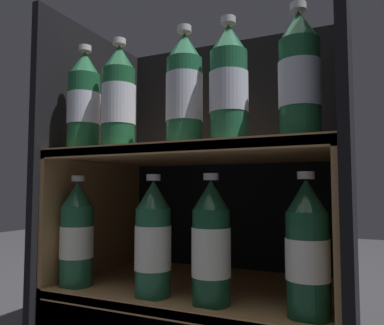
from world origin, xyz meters
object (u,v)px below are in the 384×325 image
(bottle_upper_front_2, at_px, (184,92))
(bottle_lower_front_1, at_px, (153,241))
(bottle_upper_front_4, at_px, (300,78))
(bottle_lower_front_3, at_px, (307,251))
(bottle_upper_front_0, at_px, (84,103))
(bottle_lower_front_2, at_px, (211,245))
(bottle_upper_front_3, at_px, (229,86))
(bottle_lower_front_0, at_px, (77,236))
(bottle_upper_front_1, at_px, (119,99))

(bottle_upper_front_2, distance_m, bottle_lower_front_1, 0.34)
(bottle_upper_front_4, relative_size, bottle_lower_front_3, 1.00)
(bottle_upper_front_2, bearing_deg, bottle_upper_front_0, 180.00)
(bottle_lower_front_2, bearing_deg, bottle_upper_front_0, 180.00)
(bottle_upper_front_4, height_order, bottle_lower_front_3, bottle_upper_front_4)
(bottle_upper_front_3, distance_m, bottle_lower_front_2, 0.33)
(bottle_lower_front_3, bearing_deg, bottle_lower_front_0, 180.00)
(bottle_upper_front_0, relative_size, bottle_upper_front_3, 1.00)
(bottle_upper_front_2, bearing_deg, bottle_upper_front_3, -0.00)
(bottle_lower_front_0, relative_size, bottle_lower_front_2, 1.00)
(bottle_upper_front_0, xyz_separation_m, bottle_upper_front_1, (0.11, -0.00, -0.00))
(bottle_upper_front_4, bearing_deg, bottle_upper_front_0, 180.00)
(bottle_upper_front_0, xyz_separation_m, bottle_lower_front_1, (0.20, -0.00, -0.33))
(bottle_upper_front_4, relative_size, bottle_lower_front_2, 1.00)
(bottle_lower_front_1, bearing_deg, bottle_upper_front_3, -0.00)
(bottle_upper_front_1, xyz_separation_m, bottle_lower_front_2, (0.24, 0.00, -0.33))
(bottle_lower_front_0, distance_m, bottle_lower_front_1, 0.22)
(bottle_upper_front_4, xyz_separation_m, bottle_lower_front_2, (-0.18, 0.00, -0.33))
(bottle_lower_front_3, bearing_deg, bottle_upper_front_3, 180.00)
(bottle_upper_front_0, bearing_deg, bottle_upper_front_2, 0.00)
(bottle_upper_front_0, height_order, bottle_lower_front_2, bottle_upper_front_0)
(bottle_upper_front_1, bearing_deg, bottle_upper_front_0, 180.00)
(bottle_upper_front_3, distance_m, bottle_lower_front_0, 0.52)
(bottle_upper_front_2, xyz_separation_m, bottle_lower_front_1, (-0.08, -0.00, -0.33))
(bottle_upper_front_3, bearing_deg, bottle_lower_front_1, 180.00)
(bottle_upper_front_1, height_order, bottle_lower_front_2, bottle_upper_front_1)
(bottle_upper_front_1, distance_m, bottle_lower_front_0, 0.35)
(bottle_upper_front_1, bearing_deg, bottle_upper_front_2, 0.00)
(bottle_upper_front_0, height_order, bottle_upper_front_1, same)
(bottle_upper_front_1, distance_m, bottle_lower_front_2, 0.41)
(bottle_upper_front_0, bearing_deg, bottle_upper_front_4, -0.00)
(bottle_upper_front_3, xyz_separation_m, bottle_lower_front_2, (-0.04, 0.00, -0.33))
(bottle_upper_front_3, xyz_separation_m, bottle_lower_front_3, (0.15, 0.00, -0.33))
(bottle_upper_front_0, xyz_separation_m, bottle_upper_front_4, (0.53, -0.00, -0.00))
(bottle_upper_front_1, xyz_separation_m, bottle_lower_front_3, (0.43, -0.00, -0.33))
(bottle_lower_front_2, bearing_deg, bottle_lower_front_3, -0.00)
(bottle_upper_front_2, bearing_deg, bottle_upper_front_4, -0.00)
(bottle_lower_front_0, distance_m, bottle_lower_front_3, 0.55)
(bottle_upper_front_1, height_order, bottle_upper_front_4, same)
(bottle_upper_front_1, relative_size, bottle_lower_front_1, 1.00)
(bottle_lower_front_0, bearing_deg, bottle_upper_front_4, -0.00)
(bottle_upper_front_1, bearing_deg, bottle_upper_front_4, -0.00)
(bottle_upper_front_3, xyz_separation_m, bottle_lower_front_0, (-0.40, 0.00, -0.33))
(bottle_lower_front_1, xyz_separation_m, bottle_lower_front_2, (0.14, 0.00, -0.00))
(bottle_lower_front_2, bearing_deg, bottle_upper_front_1, 180.00)
(bottle_lower_front_2, xyz_separation_m, bottle_lower_front_3, (0.19, -0.00, 0.00))
(bottle_upper_front_0, bearing_deg, bottle_lower_front_3, -0.00)
(bottle_upper_front_4, bearing_deg, bottle_lower_front_1, 180.00)
(bottle_lower_front_0, relative_size, bottle_lower_front_1, 1.00)
(bottle_lower_front_1, distance_m, bottle_lower_front_2, 0.14)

